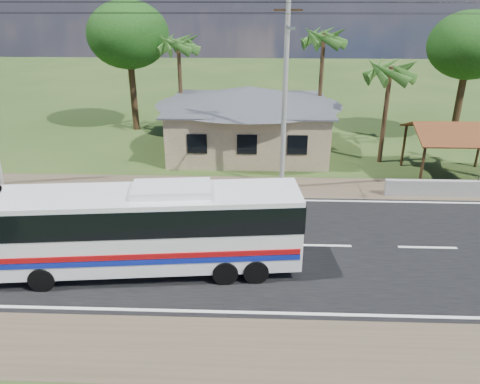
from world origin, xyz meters
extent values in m
plane|color=#264017|center=(0.00, 0.00, 0.00)|extent=(120.00, 120.00, 0.00)
cube|color=black|center=(0.00, 0.00, 0.01)|extent=(120.00, 10.00, 0.02)
cube|color=brown|center=(0.00, 6.50, 0.01)|extent=(120.00, 3.00, 0.01)
cube|color=brown|center=(0.00, -6.50, 0.01)|extent=(120.00, 3.00, 0.01)
cube|color=silver|center=(0.00, 4.70, 0.03)|extent=(120.00, 0.15, 0.01)
cube|color=silver|center=(0.00, -4.70, 0.03)|extent=(120.00, 0.15, 0.01)
cube|color=silver|center=(0.00, 0.00, 0.03)|extent=(120.00, 0.15, 0.01)
cube|color=tan|center=(1.00, 13.00, 1.60)|extent=(10.00, 8.00, 3.20)
cube|color=#4C4F54|center=(1.00, 13.00, 3.25)|extent=(10.60, 8.60, 0.10)
pyramid|color=#4C4F54|center=(1.00, 13.00, 4.40)|extent=(12.40, 10.00, 1.20)
cube|color=black|center=(-2.00, 8.98, 1.70)|extent=(1.20, 0.08, 1.20)
cube|color=black|center=(1.00, 8.98, 1.70)|extent=(1.20, 0.08, 1.20)
cube|color=black|center=(4.00, 8.98, 1.70)|extent=(1.20, 0.08, 1.20)
cylinder|color=#322312|center=(10.70, 6.70, 1.30)|extent=(0.16, 0.16, 2.60)
cylinder|color=#322312|center=(10.70, 10.30, 1.30)|extent=(0.16, 0.16, 2.60)
cylinder|color=#322312|center=(15.30, 10.30, 1.30)|extent=(0.16, 0.16, 2.60)
cube|color=brown|center=(13.00, 7.40, 2.90)|extent=(5.20, 2.28, 0.90)
cube|color=brown|center=(13.00, 9.60, 2.90)|extent=(5.20, 2.28, 0.90)
cube|color=#322312|center=(13.00, 8.50, 3.25)|extent=(5.20, 0.12, 0.12)
cube|color=#9E9E99|center=(12.00, 5.60, 0.45)|extent=(7.00, 0.30, 0.90)
cylinder|color=#9E9E99|center=(3.00, 6.50, 5.50)|extent=(0.26, 0.26, 11.00)
cube|color=#322312|center=(3.00, 6.50, 9.30)|extent=(1.40, 0.10, 0.10)
cylinder|color=gray|center=(3.00, 5.50, 8.60)|extent=(0.08, 2.00, 0.08)
cube|color=gray|center=(3.00, 4.50, 8.60)|extent=(0.50, 0.18, 0.12)
cylinder|color=black|center=(-5.00, 6.50, 9.60)|extent=(16.00, 0.02, 0.02)
cylinder|color=black|center=(10.50, 6.50, 9.60)|extent=(15.00, 0.02, 0.02)
cylinder|color=#47301E|center=(9.50, 11.00, 3.00)|extent=(0.28, 0.28, 6.00)
cylinder|color=#47301E|center=(6.00, 15.50, 3.75)|extent=(0.28, 0.28, 7.50)
cylinder|color=#47301E|center=(-4.00, 16.00, 3.50)|extent=(0.28, 0.28, 7.00)
cylinder|color=#47301E|center=(-8.00, 18.00, 2.97)|extent=(0.50, 0.50, 5.95)
ellipsoid|color=#163B10|center=(-8.00, 18.00, 7.15)|extent=(6.00, 6.00, 4.92)
cylinder|color=#47301E|center=(16.00, 16.00, 2.80)|extent=(0.50, 0.50, 5.60)
ellipsoid|color=#163B10|center=(16.00, 16.00, 6.72)|extent=(5.60, 5.60, 4.59)
cube|color=white|center=(-2.50, -2.14, 1.87)|extent=(11.70, 3.57, 2.88)
cube|color=black|center=(-2.50, -2.14, 2.59)|extent=(11.75, 3.63, 1.06)
cube|color=#9F090D|center=(-2.37, -3.35, 1.34)|extent=(11.26, 1.20, 0.21)
cube|color=#0D1C90|center=(-2.37, -3.35, 1.10)|extent=(11.26, 1.20, 0.21)
cube|color=white|center=(-1.54, -2.04, 3.45)|extent=(3.02, 1.82, 0.29)
cylinder|color=black|center=(-6.20, -3.63, 0.48)|extent=(0.99, 0.43, 0.96)
cylinder|color=black|center=(-6.43, -1.44, 0.48)|extent=(0.99, 0.43, 0.96)
cylinder|color=black|center=(0.48, -2.94, 0.48)|extent=(0.99, 0.43, 0.96)
cylinder|color=black|center=(0.25, -0.75, 0.48)|extent=(0.99, 0.43, 0.96)
cylinder|color=black|center=(1.62, -2.83, 0.48)|extent=(0.99, 0.43, 0.96)
cylinder|color=black|center=(1.40, -0.63, 0.48)|extent=(0.99, 0.43, 0.96)
imported|color=black|center=(12.96, 6.03, 0.51)|extent=(2.03, 1.33, 1.01)
camera|label=1|loc=(1.59, -17.77, 10.22)|focal=35.00mm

